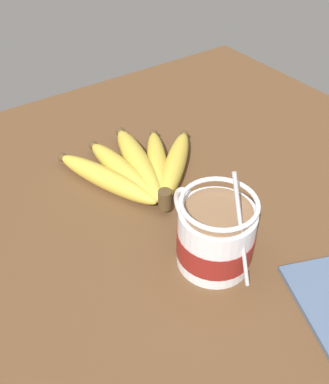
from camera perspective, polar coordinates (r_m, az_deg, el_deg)
name	(u,v)px	position (r cm, az deg, el deg)	size (l,w,h in cm)	color
table	(190,245)	(60.23, 3.48, -7.05)	(97.89, 97.89, 2.73)	brown
coffee_mug	(213,237)	(53.48, 6.46, -5.97)	(15.04, 9.69, 15.67)	silver
banana_bunch	(139,168)	(68.26, -3.39, 3.24)	(21.76, 23.30, 4.11)	#4C381E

